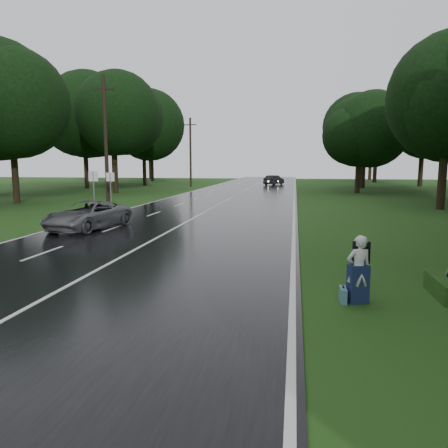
# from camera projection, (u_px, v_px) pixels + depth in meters

# --- Properties ---
(ground) EXTENTS (160.00, 160.00, 0.00)m
(ground) POSITION_uv_depth(u_px,v_px,m) (96.00, 272.00, 12.54)
(ground) COLOR #1F4514
(ground) RESTS_ON ground
(road) EXTENTS (12.00, 140.00, 0.04)m
(road) POSITION_uv_depth(u_px,v_px,m) (217.00, 206.00, 32.06)
(road) COLOR black
(road) RESTS_ON ground
(lane_center) EXTENTS (0.12, 140.00, 0.01)m
(lane_center) POSITION_uv_depth(u_px,v_px,m) (217.00, 205.00, 32.06)
(lane_center) COLOR silver
(lane_center) RESTS_ON road
(grey_car) EXTENTS (3.11, 5.18, 1.35)m
(grey_car) POSITION_uv_depth(u_px,v_px,m) (88.00, 215.00, 20.44)
(grey_car) COLOR #56585C
(grey_car) RESTS_ON road
(far_car) EXTENTS (3.00, 4.59, 1.43)m
(far_car) POSITION_uv_depth(u_px,v_px,m) (274.00, 180.00, 62.74)
(far_car) COLOR black
(far_car) RESTS_ON road
(hitchhiker) EXTENTS (0.67, 0.64, 1.59)m
(hitchhiker) POSITION_uv_depth(u_px,v_px,m) (359.00, 271.00, 9.70)
(hitchhiker) COLOR silver
(hitchhiker) RESTS_ON ground
(suitcase) EXTENTS (0.15, 0.49, 0.35)m
(suitcase) POSITION_uv_depth(u_px,v_px,m) (343.00, 295.00, 9.79)
(suitcase) COLOR teal
(suitcase) RESTS_ON ground
(utility_pole_mid) EXTENTS (1.80, 0.28, 9.72)m
(utility_pole_mid) POSITION_uv_depth(u_px,v_px,m) (108.00, 205.00, 32.72)
(utility_pole_mid) COLOR black
(utility_pole_mid) RESTS_ON ground
(utility_pole_far) EXTENTS (1.80, 0.28, 9.39)m
(utility_pole_far) POSITION_uv_depth(u_px,v_px,m) (191.00, 187.00, 58.67)
(utility_pole_far) COLOR black
(utility_pole_far) RESTS_ON ground
(road_sign_a) EXTENTS (0.65, 0.10, 2.70)m
(road_sign_a) POSITION_uv_depth(u_px,v_px,m) (95.00, 212.00, 27.77)
(road_sign_a) COLOR white
(road_sign_a) RESTS_ON ground
(road_sign_b) EXTENTS (0.61, 0.10, 2.56)m
(road_sign_b) POSITION_uv_depth(u_px,v_px,m) (111.00, 208.00, 30.27)
(road_sign_b) COLOR white
(road_sign_b) RESTS_ON ground
(tree_left_d) EXTENTS (8.79, 8.79, 13.73)m
(tree_left_d) POSITION_uv_depth(u_px,v_px,m) (17.00, 203.00, 34.05)
(tree_left_d) COLOR black
(tree_left_d) RESTS_ON ground
(tree_left_e) EXTENTS (9.84, 9.84, 15.38)m
(tree_left_e) POSITION_uv_depth(u_px,v_px,m) (116.00, 193.00, 46.27)
(tree_left_e) COLOR black
(tree_left_e) RESTS_ON ground
(tree_left_f) EXTENTS (9.36, 9.36, 14.63)m
(tree_left_f) POSITION_uv_depth(u_px,v_px,m) (145.00, 186.00, 61.51)
(tree_left_f) COLOR black
(tree_left_f) RESTS_ON ground
(tree_right_d) EXTENTS (8.44, 8.44, 13.18)m
(tree_right_d) POSITION_uv_depth(u_px,v_px,m) (440.00, 209.00, 29.59)
(tree_right_d) COLOR black
(tree_right_d) RESTS_ON ground
(tree_right_e) EXTENTS (7.23, 7.23, 11.30)m
(tree_right_e) POSITION_uv_depth(u_px,v_px,m) (357.00, 193.00, 46.04)
(tree_right_e) COLOR black
(tree_right_e) RESTS_ON ground
(tree_right_f) EXTENTS (8.93, 8.93, 13.96)m
(tree_right_f) POSITION_uv_depth(u_px,v_px,m) (362.00, 188.00, 55.67)
(tree_right_f) COLOR black
(tree_right_f) RESTS_ON ground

